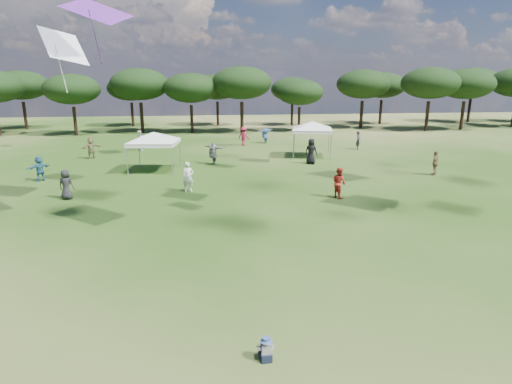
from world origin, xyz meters
TOP-DOWN VIEW (x-y plane):
  - tree_line at (2.39, 47.41)m, footprint 108.78×17.63m
  - tent_left at (-4.88, 23.04)m, footprint 6.18×6.18m
  - tent_right at (7.10, 26.99)m, footprint 5.98×5.98m
  - toddler at (-0.60, 1.91)m, footprint 0.39×0.43m
  - festival_crowd at (-0.69, 26.43)m, footprint 26.04×21.60m

SIDE VIEW (x-z plane):
  - toddler at x=-0.60m, z-range -0.03..0.54m
  - festival_crowd at x=-0.69m, z-range -0.10..1.77m
  - tent_left at x=-4.88m, z-range 1.06..4.01m
  - tent_right at x=7.10m, z-range 1.15..4.31m
  - tree_line at x=2.39m, z-range 1.54..9.31m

